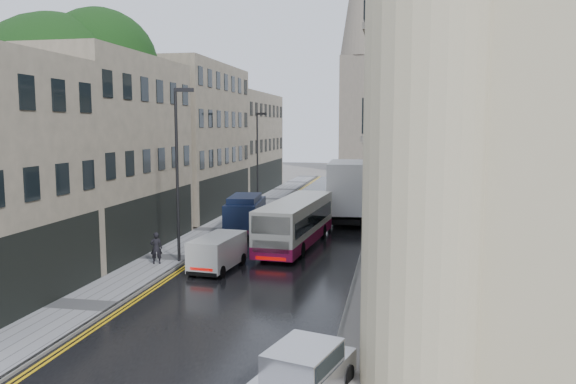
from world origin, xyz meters
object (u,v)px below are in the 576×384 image
(lamp_post_near, at_px, (177,176))
(pedestrian, at_px, (156,248))
(tree_near, at_px, (58,130))
(tree_far, at_px, (158,138))
(navy_van, at_px, (226,218))
(lamp_post_far, at_px, (257,162))
(cream_bus, at_px, (264,231))
(white_van, at_px, (192,257))
(white_lorry, at_px, (330,194))

(lamp_post_near, bearing_deg, pedestrian, -148.09)
(tree_near, xyz_separation_m, tree_far, (0.30, 13.00, -0.72))
(navy_van, relative_size, lamp_post_far, 0.65)
(cream_bus, relative_size, white_van, 2.63)
(tree_near, height_order, cream_bus, tree_near)
(cream_bus, bearing_deg, lamp_post_near, -142.98)
(white_lorry, relative_size, lamp_post_near, 0.97)
(tree_near, distance_m, lamp_post_far, 18.92)
(navy_van, relative_size, lamp_post_near, 0.59)
(tree_near, height_order, white_lorry, tree_near)
(cream_bus, bearing_deg, tree_near, -170.32)
(pedestrian, bearing_deg, tree_near, -41.12)
(cream_bus, xyz_separation_m, white_lorry, (2.47, 10.06, 0.89))
(tree_far, distance_m, lamp_post_far, 8.44)
(tree_far, distance_m, lamp_post_near, 16.38)
(tree_near, bearing_deg, cream_bus, 4.94)
(white_lorry, height_order, pedestrian, white_lorry)
(white_lorry, bearing_deg, navy_van, -138.07)
(lamp_post_near, bearing_deg, white_van, -63.34)
(tree_far, bearing_deg, white_van, -61.91)
(navy_van, relative_size, pedestrian, 3.18)
(cream_bus, xyz_separation_m, lamp_post_far, (-4.40, 16.22, 2.77))
(tree_far, xyz_separation_m, lamp_post_near, (7.40, -14.52, -1.64))
(tree_near, relative_size, pedestrian, 8.42)
(lamp_post_near, height_order, lamp_post_far, lamp_post_near)
(cream_bus, distance_m, white_lorry, 10.39)
(tree_near, xyz_separation_m, cream_bus, (11.71, 1.01, -5.53))
(tree_near, relative_size, tree_far, 1.11)
(tree_near, height_order, pedestrian, tree_near)
(pedestrian, bearing_deg, lamp_post_near, -162.44)
(navy_van, bearing_deg, lamp_post_near, -100.19)
(white_lorry, xyz_separation_m, pedestrian, (-7.41, -13.37, -1.36))
(cream_bus, relative_size, pedestrian, 6.19)
(pedestrian, xyz_separation_m, lamp_post_near, (0.92, 0.77, 3.65))
(white_van, height_order, pedestrian, white_van)
(tree_far, xyz_separation_m, white_lorry, (13.88, -1.93, -3.93))
(cream_bus, xyz_separation_m, white_van, (-2.47, -4.76, -0.51))
(lamp_post_near, bearing_deg, lamp_post_far, 83.14)
(navy_van, distance_m, lamp_post_near, 7.48)
(white_lorry, bearing_deg, lamp_post_near, -119.76)
(cream_bus, relative_size, lamp_post_far, 1.26)
(tree_far, height_order, pedestrian, tree_far)
(lamp_post_far, bearing_deg, lamp_post_near, -73.49)
(tree_near, distance_m, white_lorry, 18.58)
(white_van, xyz_separation_m, lamp_post_far, (-1.93, 20.99, 3.28))
(white_van, bearing_deg, white_lorry, 77.26)
(tree_far, height_order, white_lorry, tree_far)
(cream_bus, bearing_deg, white_lorry, 80.94)
(tree_far, xyz_separation_m, pedestrian, (6.48, -15.30, -5.28))
(lamp_post_far, bearing_deg, white_van, -69.42)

